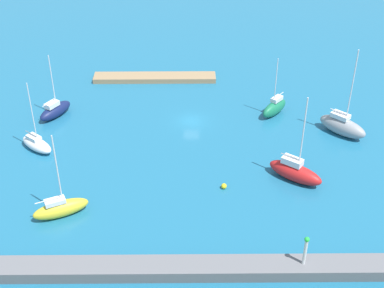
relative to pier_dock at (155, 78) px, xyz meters
name	(u,v)px	position (x,y,z in m)	size (l,w,h in m)	color
water	(192,121)	(-6.48, 14.53, -0.44)	(160.00, 160.00, 0.00)	#1E668C
pier_dock	(155,78)	(0.00, 0.00, 0.00)	(21.79, 3.20, 0.88)	#997A56
breakwater	(194,268)	(-6.48, 46.51, 0.26)	(61.34, 2.86, 1.40)	slate
harbor_beacon	(306,249)	(-18.22, 46.51, 3.11)	(0.56, 0.56, 3.73)	silver
sailboat_white_mid_basin	(37,144)	(15.97, 22.28, 0.52)	(5.98, 5.48, 10.86)	white
sailboat_green_by_breakwater	(275,107)	(-19.75, 12.51, 0.84)	(5.21, 5.52, 9.87)	#19724C
sailboat_red_lone_south	(295,171)	(-20.12, 29.87, 0.92)	(7.50, 6.39, 12.62)	red
sailboat_yellow_near_pier	(61,208)	(9.66, 36.90, 0.74)	(7.03, 4.58, 11.58)	yellow
sailboat_navy_west_end	(55,110)	(15.19, 12.82, 0.71)	(5.25, 6.55, 10.44)	#141E4C
sailboat_gray_inner_mooring	(342,126)	(-29.15, 18.46, 1.02)	(7.25, 7.04, 13.87)	gray
mooring_buoy_yellow	(224,186)	(-10.59, 31.68, -0.07)	(0.73, 0.73, 0.73)	yellow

